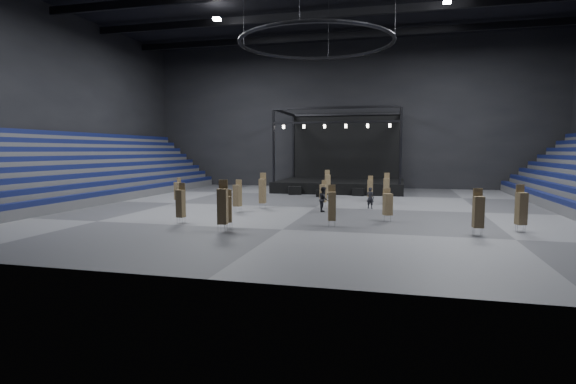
% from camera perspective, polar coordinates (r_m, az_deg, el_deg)
% --- Properties ---
extents(floor, '(50.00, 50.00, 0.00)m').
position_cam_1_polar(floor, '(36.42, 3.49, -1.97)').
color(floor, '#515153').
rests_on(floor, ground).
extents(wall_back, '(50.00, 0.20, 18.00)m').
position_cam_1_polar(wall_back, '(57.08, 7.47, 9.67)').
color(wall_back, black).
rests_on(wall_back, ground).
extents(wall_front, '(50.00, 0.20, 18.00)m').
position_cam_1_polar(wall_front, '(16.55, -10.75, 20.62)').
color(wall_front, black).
rests_on(wall_front, ground).
extents(wall_left, '(0.20, 42.00, 18.00)m').
position_cam_1_polar(wall_left, '(47.76, -27.94, 9.97)').
color(wall_left, black).
rests_on(wall_left, ground).
extents(bleachers_left, '(7.20, 40.00, 6.40)m').
position_cam_1_polar(bleachers_left, '(46.30, -25.65, 1.21)').
color(bleachers_left, '#48484A').
rests_on(bleachers_left, floor).
extents(stage, '(14.00, 10.00, 9.20)m').
position_cam_1_polar(stage, '(52.27, 6.77, 1.80)').
color(stage, black).
rests_on(stage, floor).
extents(truss_ring, '(12.30, 12.30, 5.15)m').
position_cam_1_polar(truss_ring, '(37.10, 3.60, 18.37)').
color(truss_ring, black).
rests_on(truss_ring, ceiling).
extents(flight_case_left, '(1.46, 1.01, 0.88)m').
position_cam_1_polar(flight_case_left, '(46.84, 0.87, 0.19)').
color(flight_case_left, black).
rests_on(flight_case_left, floor).
extents(flight_case_mid, '(1.12, 0.75, 0.68)m').
position_cam_1_polar(flight_case_mid, '(44.93, 4.24, -0.16)').
color(flight_case_mid, black).
rests_on(flight_case_mid, floor).
extents(flight_case_right, '(1.27, 0.83, 0.78)m').
position_cam_1_polar(flight_case_right, '(46.14, 8.91, -0.01)').
color(flight_case_right, black).
rests_on(flight_case_right, floor).
extents(chair_stack_0, '(0.58, 0.58, 2.19)m').
position_cam_1_polar(chair_stack_0, '(36.75, 4.51, -0.11)').
color(chair_stack_0, silver).
rests_on(chair_stack_0, floor).
extents(chair_stack_1, '(0.61, 0.61, 2.43)m').
position_cam_1_polar(chair_stack_1, '(33.82, -6.43, -0.39)').
color(chair_stack_1, silver).
rests_on(chair_stack_1, floor).
extents(chair_stack_2, '(0.68, 0.68, 2.17)m').
position_cam_1_polar(chair_stack_2, '(29.73, 12.54, -1.46)').
color(chair_stack_2, silver).
rests_on(chair_stack_2, floor).
extents(chair_stack_3, '(0.52, 0.52, 2.84)m').
position_cam_1_polar(chair_stack_3, '(35.77, -3.26, 0.21)').
color(chair_stack_3, silver).
rests_on(chair_stack_3, floor).
extents(chair_stack_4, '(0.51, 0.51, 2.68)m').
position_cam_1_polar(chair_stack_4, '(39.81, 12.39, 0.49)').
color(chair_stack_4, silver).
rests_on(chair_stack_4, floor).
extents(chair_stack_5, '(0.63, 0.63, 2.69)m').
position_cam_1_polar(chair_stack_5, '(28.57, 27.50, -1.79)').
color(chair_stack_5, silver).
rests_on(chair_stack_5, floor).
extents(chair_stack_6, '(0.48, 0.48, 2.32)m').
position_cam_1_polar(chair_stack_6, '(41.60, 10.39, 0.52)').
color(chair_stack_6, silver).
rests_on(chair_stack_6, floor).
extents(chair_stack_7, '(0.58, 0.58, 2.56)m').
position_cam_1_polar(chair_stack_7, '(26.39, 23.01, -2.25)').
color(chair_stack_7, silver).
rests_on(chair_stack_7, floor).
extents(chair_stack_8, '(0.63, 0.63, 2.70)m').
position_cam_1_polar(chair_stack_8, '(44.19, 5.05, 1.09)').
color(chair_stack_8, silver).
rests_on(chair_stack_8, floor).
extents(chair_stack_9, '(0.53, 0.53, 2.54)m').
position_cam_1_polar(chair_stack_9, '(27.25, 5.60, -1.71)').
color(chair_stack_9, silver).
rests_on(chair_stack_9, floor).
extents(chair_stack_10, '(0.61, 0.61, 2.96)m').
position_cam_1_polar(chair_stack_10, '(25.65, -8.30, -1.70)').
color(chair_stack_10, silver).
rests_on(chair_stack_10, floor).
extents(chair_stack_11, '(0.56, 0.56, 2.29)m').
position_cam_1_polar(chair_stack_11, '(26.75, -7.63, -2.09)').
color(chair_stack_11, silver).
rests_on(chair_stack_11, floor).
extents(chair_stack_12, '(0.57, 0.57, 2.28)m').
position_cam_1_polar(chair_stack_12, '(39.50, -13.83, 0.17)').
color(chair_stack_12, silver).
rests_on(chair_stack_12, floor).
extents(chair_stack_13, '(0.51, 0.51, 2.55)m').
position_cam_1_polar(chair_stack_13, '(29.21, -13.46, -1.35)').
color(chair_stack_13, silver).
rests_on(chair_stack_13, floor).
extents(man_center, '(0.71, 0.58, 1.69)m').
position_cam_1_polar(man_center, '(36.30, 10.39, -0.74)').
color(man_center, black).
rests_on(man_center, floor).
extents(crew_member, '(0.83, 1.01, 1.88)m').
position_cam_1_polar(crew_member, '(33.85, 4.56, -0.93)').
color(crew_member, black).
rests_on(crew_member, floor).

